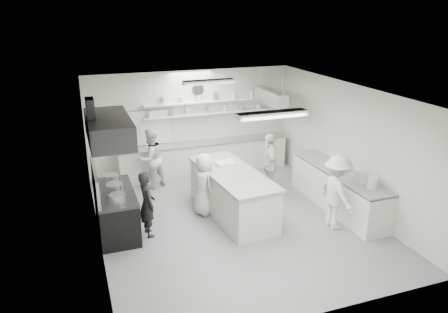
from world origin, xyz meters
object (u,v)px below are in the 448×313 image
object	(u,v)px
back_counter	(205,157)
cook_back	(151,158)
stove	(116,213)
cook_stove	(147,204)
right_counter	(338,190)
prep_island	(232,194)

from	to	relation	value
back_counter	cook_back	world-z (taller)	cook_back
stove	back_counter	distance (m)	4.03
stove	cook_stove	bearing A→B (deg)	-31.65
stove	right_counter	xyz separation A→B (m)	(5.25, -0.60, 0.02)
cook_stove	cook_back	distance (m)	2.67
back_counter	prep_island	distance (m)	2.88
stove	prep_island	size ratio (longest dim) A/B	0.64
back_counter	cook_stove	world-z (taller)	cook_stove
right_counter	cook_back	xyz separation A→B (m)	(-4.05, 2.82, 0.35)
cook_back	stove	bearing A→B (deg)	35.18
stove	prep_island	world-z (taller)	prep_island
back_counter	stove	bearing A→B (deg)	-136.01
back_counter	cook_stove	xyz separation A→B (m)	(-2.28, -3.18, 0.27)
prep_island	cook_back	world-z (taller)	cook_back
stove	back_counter	size ratio (longest dim) A/B	0.36
cook_stove	cook_back	world-z (taller)	cook_back
stove	back_counter	world-z (taller)	back_counter
prep_island	cook_stove	bearing A→B (deg)	-176.29
cook_stove	stove	bearing A→B (deg)	51.16
cook_back	right_counter	bearing A→B (deg)	118.72
cook_stove	cook_back	bearing A→B (deg)	-19.69
back_counter	cook_stove	bearing A→B (deg)	-125.55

